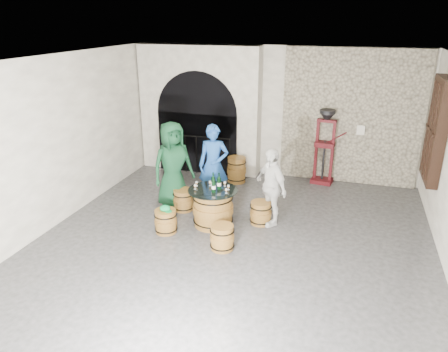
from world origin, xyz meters
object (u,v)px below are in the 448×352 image
(barrel_table, at_px, (213,208))
(person_green, at_px, (173,165))
(corking_press, at_px, (325,141))
(barrel_stool_near_right, at_px, (222,237))
(barrel_stool_left, at_px, (183,200))
(barrel_stool_right, at_px, (261,213))
(side_barrel, at_px, (237,170))
(wine_bottle_left, at_px, (213,182))
(person_blue, at_px, (214,165))
(barrel_stool_far, at_px, (214,195))
(wine_bottle_right, at_px, (219,183))
(wine_bottle_center, at_px, (214,186))
(barrel_stool_near_left, at_px, (166,221))
(person_white, at_px, (271,187))

(barrel_table, height_order, person_green, person_green)
(barrel_table, relative_size, corking_press, 0.53)
(barrel_stool_near_right, relative_size, person_green, 0.24)
(barrel_stool_left, xyz_separation_m, corking_press, (2.65, 2.45, 0.83))
(barrel_stool_right, bearing_deg, barrel_stool_left, 175.67)
(barrel_stool_near_right, xyz_separation_m, side_barrel, (-0.62, 3.16, 0.09))
(barrel_stool_right, bearing_deg, barrel_stool_near_right, -110.38)
(barrel_stool_right, bearing_deg, corking_press, 69.52)
(barrel_stool_left, distance_m, barrel_stool_right, 1.69)
(barrel_table, distance_m, wine_bottle_left, 0.51)
(barrel_stool_left, relative_size, wine_bottle_left, 1.39)
(barrel_stool_near_right, distance_m, wine_bottle_left, 1.19)
(barrel_stool_left, xyz_separation_m, side_barrel, (0.63, 1.88, 0.09))
(barrel_stool_near_right, bearing_deg, side_barrel, 101.13)
(person_blue, xyz_separation_m, wine_bottle_left, (0.30, -0.92, -0.00))
(barrel_stool_left, bearing_deg, barrel_stool_far, 39.04)
(corking_press, bearing_deg, barrel_stool_right, -103.45)
(barrel_table, relative_size, wine_bottle_right, 2.95)
(barrel_stool_left, relative_size, wine_bottle_center, 1.39)
(barrel_table, bearing_deg, barrel_stool_near_right, -61.72)
(barrel_stool_near_left, bearing_deg, barrel_stool_near_right, -12.80)
(barrel_stool_far, xyz_separation_m, person_white, (1.32, -0.49, 0.55))
(barrel_stool_left, relative_size, barrel_stool_far, 1.00)
(barrel_table, bearing_deg, person_green, 150.38)
(barrel_stool_near_right, relative_size, wine_bottle_center, 1.39)
(person_green, height_order, corking_press, person_green)
(wine_bottle_center, bearing_deg, wine_bottle_right, 73.92)
(person_white, xyz_separation_m, wine_bottle_center, (-0.99, -0.51, 0.10))
(barrel_stool_far, bearing_deg, barrel_table, -72.30)
(barrel_stool_right, height_order, barrel_stool_near_left, same)
(barrel_stool_left, distance_m, person_green, 0.77)
(wine_bottle_center, xyz_separation_m, wine_bottle_right, (0.05, 0.17, 0.00))
(wine_bottle_right, bearing_deg, barrel_stool_near_left, -144.23)
(barrel_stool_near_right, xyz_separation_m, person_white, (0.60, 1.22, 0.55))
(corking_press, bearing_deg, wine_bottle_left, -116.00)
(barrel_stool_near_left, xyz_separation_m, person_white, (1.80, 0.95, 0.55))
(barrel_stool_left, bearing_deg, wine_bottle_right, -23.35)
(corking_press, bearing_deg, wine_bottle_right, -114.31)
(barrel_stool_far, height_order, corking_press, corking_press)
(barrel_stool_near_left, distance_m, corking_press, 4.41)
(barrel_stool_right, height_order, person_blue, person_blue)
(person_blue, bearing_deg, barrel_table, -83.41)
(barrel_table, height_order, barrel_stool_near_right, barrel_table)
(wine_bottle_left, height_order, side_barrel, wine_bottle_left)
(barrel_stool_left, xyz_separation_m, wine_bottle_center, (0.87, -0.57, 0.65))
(barrel_table, bearing_deg, wine_bottle_center, -64.12)
(barrel_stool_left, distance_m, wine_bottle_right, 1.19)
(barrel_stool_near_right, bearing_deg, barrel_stool_near_left, 167.20)
(barrel_stool_left, distance_m, wine_bottle_left, 1.10)
(barrel_stool_far, bearing_deg, wine_bottle_right, -64.84)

